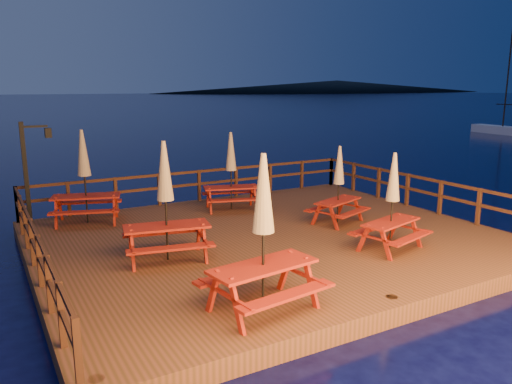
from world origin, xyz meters
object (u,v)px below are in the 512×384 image
at_px(lamp_post, 31,163).
at_px(picnic_table_0, 231,170).
at_px(picnic_table_2, 166,199).
at_px(picnic_table_1, 263,231).
at_px(sailboat, 507,131).

height_order(lamp_post, picnic_table_0, lamp_post).
bearing_deg(picnic_table_2, picnic_table_1, -68.14).
bearing_deg(picnic_table_2, sailboat, 36.12).
bearing_deg(picnic_table_2, lamp_post, 126.53).
bearing_deg(lamp_post, sailboat, 17.04).
xyz_separation_m(picnic_table_1, picnic_table_2, (-0.61, 3.40, -0.04)).
bearing_deg(lamp_post, picnic_table_1, -70.74).
height_order(sailboat, picnic_table_2, sailboat).
height_order(picnic_table_1, picnic_table_2, picnic_table_1).
bearing_deg(picnic_table_1, picnic_table_0, 60.05).
height_order(lamp_post, picnic_table_1, lamp_post).
distance_m(sailboat, picnic_table_1, 43.21).
distance_m(picnic_table_0, picnic_table_2, 5.02).
xyz_separation_m(lamp_post, picnic_table_1, (2.93, -8.40, -0.30)).
bearing_deg(picnic_table_0, sailboat, 38.58).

